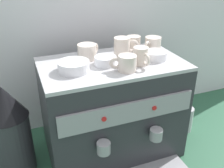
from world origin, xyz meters
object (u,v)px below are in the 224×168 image
coffee_grinder (10,130)px  ceramic_cup_3 (152,44)px  ceramic_cup_0 (123,47)px  ceramic_cup_5 (88,52)px  espresso_machine (112,109)px  ceramic_cup_1 (126,63)px  ceramic_cup_4 (141,56)px  ceramic_bowl_0 (74,67)px  milk_pitcher (185,119)px  ceramic_cup_2 (134,43)px  ceramic_bowl_1 (156,56)px  ceramic_bowl_2 (105,61)px

coffee_grinder → ceramic_cup_3: bearing=3.4°
ceramic_cup_0 → coffee_grinder: 0.62m
ceramic_cup_5 → coffee_grinder: ceramic_cup_5 is taller
espresso_machine → ceramic_cup_5: (-0.09, 0.08, 0.27)m
ceramic_cup_1 → ceramic_cup_4: ceramic_cup_4 is taller
ceramic_cup_0 → ceramic_cup_1: size_ratio=1.09×
ceramic_bowl_0 → milk_pitcher: 0.75m
ceramic_cup_4 → milk_pitcher: ceramic_cup_4 is taller
ceramic_cup_4 → ceramic_bowl_0: (-0.28, 0.04, -0.02)m
ceramic_cup_2 → ceramic_bowl_1: (0.03, -0.16, -0.02)m
ceramic_cup_2 → ceramic_cup_4: bearing=-106.5°
ceramic_cup_1 → ceramic_cup_2: 0.27m
ceramic_cup_5 → ceramic_cup_0: bearing=-4.7°
espresso_machine → ceramic_cup_4: 0.30m
espresso_machine → ceramic_bowl_2: ceramic_bowl_2 is taller
ceramic_bowl_1 → ceramic_bowl_2: 0.23m
ceramic_cup_4 → ceramic_bowl_2: (-0.14, 0.06, -0.02)m
espresso_machine → ceramic_cup_5: 0.30m
espresso_machine → ceramic_cup_5: size_ratio=5.63×
ceramic_bowl_1 → ceramic_bowl_2: (-0.23, 0.02, 0.00)m
ceramic_cup_2 → ceramic_cup_5: same height
ceramic_bowl_0 → milk_pitcher: (0.62, 0.03, -0.42)m
ceramic_cup_0 → ceramic_bowl_2: (-0.11, -0.08, -0.02)m
ceramic_cup_5 → coffee_grinder: 0.48m
ceramic_cup_1 → ceramic_bowl_2: bearing=122.7°
ceramic_cup_1 → ceramic_bowl_0: size_ratio=0.84×
ceramic_cup_5 → ceramic_bowl_1: 0.30m
ceramic_cup_5 → ceramic_cup_1: bearing=-59.6°
ceramic_cup_0 → coffee_grinder: size_ratio=0.27×
ceramic_cup_3 → milk_pitcher: 0.49m
ceramic_cup_5 → ceramic_bowl_2: bearing=-61.8°
ceramic_bowl_0 → ceramic_bowl_2: bearing=7.1°
ceramic_cup_3 → ceramic_cup_1: bearing=-141.2°
ceramic_cup_0 → milk_pitcher: size_ratio=0.82×
ceramic_cup_1 → ceramic_bowl_2: 0.11m
ceramic_cup_0 → ceramic_bowl_2: size_ratio=1.25×
espresso_machine → ceramic_cup_0: 0.30m
ceramic_cup_3 → milk_pitcher: size_ratio=0.76×
coffee_grinder → ceramic_bowl_1: bearing=-5.3°
espresso_machine → coffee_grinder: (-0.46, 0.03, -0.02)m
espresso_machine → ceramic_cup_1: size_ratio=5.82×
ceramic_cup_0 → ceramic_cup_1: (-0.06, -0.17, -0.01)m
ceramic_bowl_0 → ceramic_bowl_2: (0.14, 0.02, -0.00)m
coffee_grinder → milk_pitcher: coffee_grinder is taller
ceramic_cup_3 → ceramic_bowl_1: size_ratio=1.07×
ceramic_cup_3 → ceramic_bowl_0: bearing=-166.4°
ceramic_cup_4 → ceramic_bowl_0: 0.28m
ceramic_cup_5 → ceramic_bowl_0: size_ratio=0.87×
ceramic_cup_4 → ceramic_cup_0: bearing=100.4°
ceramic_cup_4 → coffee_grinder: (-0.57, 0.10, -0.29)m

